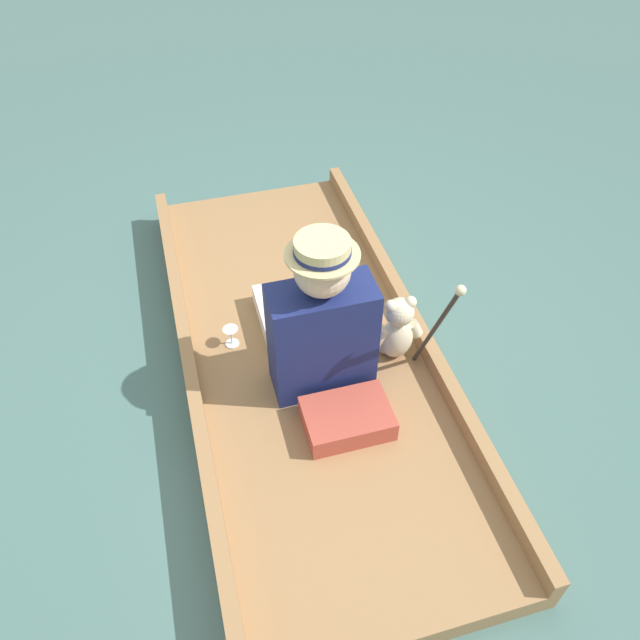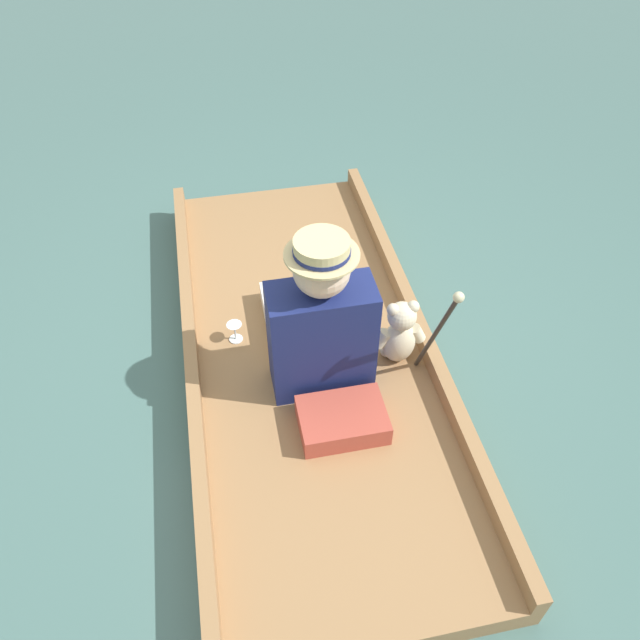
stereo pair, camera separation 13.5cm
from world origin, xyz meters
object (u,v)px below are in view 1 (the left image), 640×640
seated_person (317,322)px  walking_cane (440,321)px  teddy_bear (397,329)px  wine_glass (231,333)px

seated_person → walking_cane: (0.46, -0.24, 0.12)m
teddy_bear → walking_cane: walking_cane is taller
seated_person → teddy_bear: (0.38, -0.02, -0.13)m
teddy_bear → seated_person: bearing=176.7°
walking_cane → seated_person: bearing=152.2°
walking_cane → teddy_bear: bearing=110.2°
walking_cane → wine_glass: bearing=149.0°
wine_glass → walking_cane: 1.02m
wine_glass → teddy_bear: bearing=-20.2°
teddy_bear → wine_glass: size_ratio=3.50×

